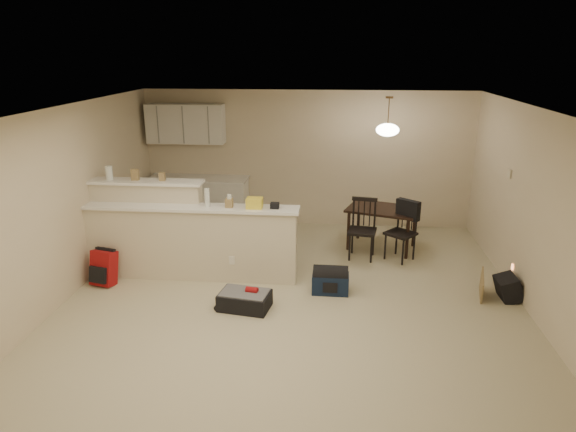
# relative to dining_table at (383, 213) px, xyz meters

# --- Properties ---
(room) EXTENTS (7.00, 7.02, 2.50)m
(room) POSITION_rel_dining_table_xyz_m (-1.32, -2.34, 0.64)
(room) COLOR #BEB492
(room) RESTS_ON ground
(breakfast_bar) EXTENTS (3.08, 0.58, 1.39)m
(breakfast_bar) POSITION_rel_dining_table_xyz_m (-3.07, -1.36, -0.00)
(breakfast_bar) COLOR beige
(breakfast_bar) RESTS_ON ground
(upper_cabinets) EXTENTS (1.40, 0.34, 0.70)m
(upper_cabinets) POSITION_rel_dining_table_xyz_m (-3.52, 0.98, 1.29)
(upper_cabinets) COLOR white
(upper_cabinets) RESTS_ON room
(kitchen_counter) EXTENTS (1.80, 0.60, 0.90)m
(kitchen_counter) POSITION_rel_dining_table_xyz_m (-3.32, 0.85, -0.16)
(kitchen_counter) COLOR white
(kitchen_counter) RESTS_ON ground
(thermostat) EXTENTS (0.02, 0.12, 0.12)m
(thermostat) POSITION_rel_dining_table_xyz_m (1.67, -0.79, 0.89)
(thermostat) COLOR beige
(thermostat) RESTS_ON room
(jar) EXTENTS (0.10, 0.10, 0.20)m
(jar) POSITION_rel_dining_table_xyz_m (-4.04, -1.22, 0.88)
(jar) COLOR silver
(jar) RESTS_ON breakfast_bar
(cereal_box) EXTENTS (0.10, 0.07, 0.16)m
(cereal_box) POSITION_rel_dining_table_xyz_m (-3.66, -1.22, 0.86)
(cereal_box) COLOR olive
(cereal_box) RESTS_ON breakfast_bar
(small_box) EXTENTS (0.08, 0.06, 0.12)m
(small_box) POSITION_rel_dining_table_xyz_m (-3.26, -1.22, 0.84)
(small_box) COLOR olive
(small_box) RESTS_ON breakfast_bar
(bottle_a) EXTENTS (0.07, 0.07, 0.26)m
(bottle_a) POSITION_rel_dining_table_xyz_m (-2.56, -1.44, 0.61)
(bottle_a) COLOR silver
(bottle_a) RESTS_ON breakfast_bar
(bottle_b) EXTENTS (0.06, 0.06, 0.18)m
(bottle_b) POSITION_rel_dining_table_xyz_m (-2.25, -1.44, 0.57)
(bottle_b) COLOR silver
(bottle_b) RESTS_ON breakfast_bar
(bag_lump) EXTENTS (0.22, 0.18, 0.14)m
(bag_lump) POSITION_rel_dining_table_xyz_m (-1.90, -1.44, 0.55)
(bag_lump) COLOR olive
(bag_lump) RESTS_ON breakfast_bar
(pouch) EXTENTS (0.12, 0.10, 0.08)m
(pouch) POSITION_rel_dining_table_xyz_m (-1.62, -1.44, 0.52)
(pouch) COLOR olive
(pouch) RESTS_ON breakfast_bar
(extra_item_x) EXTENTS (0.10, 0.10, 0.12)m
(extra_item_x) POSITION_rel_dining_table_xyz_m (-2.25, -1.44, 0.54)
(extra_item_x) COLOR olive
(extra_item_x) RESTS_ON breakfast_bar
(dining_table) EXTENTS (1.29, 1.05, 0.70)m
(dining_table) POSITION_rel_dining_table_xyz_m (0.00, 0.00, 0.00)
(dining_table) COLOR black
(dining_table) RESTS_ON ground
(pendant_lamp) EXTENTS (0.36, 0.36, 0.62)m
(pendant_lamp) POSITION_rel_dining_table_xyz_m (0.00, -0.00, 1.38)
(pendant_lamp) COLOR brown
(pendant_lamp) RESTS_ON room
(dining_chair_near) EXTENTS (0.48, 0.46, 0.96)m
(dining_chair_near) POSITION_rel_dining_table_xyz_m (-0.35, -0.47, -0.13)
(dining_chair_near) COLOR black
(dining_chair_near) RESTS_ON ground
(dining_chair_far) EXTENTS (0.56, 0.56, 0.93)m
(dining_chair_far) POSITION_rel_dining_table_xyz_m (0.25, -0.48, -0.15)
(dining_chair_far) COLOR black
(dining_chair_far) RESTS_ON ground
(suitcase) EXTENTS (0.69, 0.51, 0.21)m
(suitcase) POSITION_rel_dining_table_xyz_m (-1.91, -2.30, -0.50)
(suitcase) COLOR black
(suitcase) RESTS_ON ground
(red_backpack) EXTENTS (0.37, 0.28, 0.49)m
(red_backpack) POSITION_rel_dining_table_xyz_m (-4.02, -1.76, -0.37)
(red_backpack) COLOR #9E1114
(red_backpack) RESTS_ON ground
(navy_duffel) EXTENTS (0.50, 0.28, 0.27)m
(navy_duffel) POSITION_rel_dining_table_xyz_m (-0.82, -1.75, -0.48)
(navy_duffel) COLOR #111E37
(navy_duffel) RESTS_ON ground
(black_daypack) EXTENTS (0.26, 0.36, 0.31)m
(black_daypack) POSITION_rel_dining_table_xyz_m (1.53, -1.73, -0.45)
(black_daypack) COLOR black
(black_daypack) RESTS_ON ground
(cardboard_sheet) EXTENTS (0.12, 0.44, 0.34)m
(cardboard_sheet) POSITION_rel_dining_table_xyz_m (1.19, -1.73, -0.44)
(cardboard_sheet) COLOR olive
(cardboard_sheet) RESTS_ON ground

